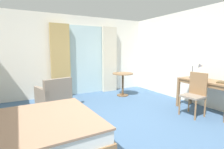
{
  "coord_description": "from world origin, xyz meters",
  "views": [
    {
      "loc": [
        -1.53,
        -2.76,
        1.48
      ],
      "look_at": [
        0.19,
        0.4,
        0.98
      ],
      "focal_mm": 27.86,
      "sensor_mm": 36.0,
      "label": 1
    }
  ],
  "objects": [
    {
      "name": "desk_lamp",
      "position": [
        2.41,
        0.01,
        1.04
      ],
      "size": [
        0.2,
        0.3,
        0.41
      ],
      "color": "#4C4C51",
      "rests_on": "writing_desk"
    },
    {
      "name": "curtain_panel_right",
      "position": [
        1.37,
        2.77,
        1.14
      ],
      "size": [
        0.53,
        0.1,
        2.29
      ],
      "primitive_type": "cube",
      "color": "beige",
      "rests_on": "ground"
    },
    {
      "name": "ground",
      "position": [
        0.0,
        0.0,
        -0.05
      ],
      "size": [
        6.14,
        6.42,
        0.1
      ],
      "primitive_type": "cube",
      "color": "#426084"
    },
    {
      "name": "round_cafe_table",
      "position": [
        1.44,
        1.97,
        0.55
      ],
      "size": [
        0.67,
        0.67,
        0.74
      ],
      "color": "olive",
      "rests_on": "ground"
    },
    {
      "name": "wall_back",
      "position": [
        0.0,
        2.95,
        1.3
      ],
      "size": [
        5.74,
        0.12,
        2.6
      ],
      "primitive_type": "cube",
      "color": "white",
      "rests_on": "ground"
    },
    {
      "name": "wall_right",
      "position": [
        2.81,
        0.0,
        1.3
      ],
      "size": [
        0.12,
        6.02,
        2.6
      ],
      "primitive_type": "cube",
      "color": "white",
      "rests_on": "ground"
    },
    {
      "name": "closed_book",
      "position": [
        2.38,
        -0.67,
        0.79
      ],
      "size": [
        0.32,
        0.32,
        0.03
      ],
      "primitive_type": "cube",
      "rotation": [
        0.0,
        0.0,
        0.3
      ],
      "color": "brown",
      "rests_on": "writing_desk"
    },
    {
      "name": "writing_desk",
      "position": [
        2.39,
        -0.28,
        0.68
      ],
      "size": [
        0.57,
        1.3,
        0.78
      ],
      "color": "olive",
      "rests_on": "ground"
    },
    {
      "name": "desk_chair",
      "position": [
        1.96,
        -0.28,
        0.54
      ],
      "size": [
        0.43,
        0.46,
        0.98
      ],
      "color": "gray",
      "rests_on": "ground"
    },
    {
      "name": "balcony_glass_door",
      "position": [
        0.51,
        2.87,
        1.14
      ],
      "size": [
        1.28,
        0.02,
        2.29
      ],
      "primitive_type": "cube",
      "color": "silver",
      "rests_on": "ground"
    },
    {
      "name": "bed",
      "position": [
        -1.64,
        -0.1,
        0.26
      ],
      "size": [
        2.3,
        1.79,
        1.05
      ],
      "color": "olive",
      "rests_on": "ground"
    },
    {
      "name": "curtain_panel_left",
      "position": [
        -0.35,
        2.77,
        1.14
      ],
      "size": [
        0.59,
        0.1,
        2.29
      ],
      "primitive_type": "cube",
      "color": "tan",
      "rests_on": "ground"
    },
    {
      "name": "armchair_by_window",
      "position": [
        -0.75,
        1.84,
        0.32
      ],
      "size": [
        0.88,
        0.88,
        0.79
      ],
      "color": "gray",
      "rests_on": "ground"
    }
  ]
}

